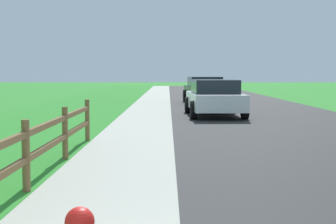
# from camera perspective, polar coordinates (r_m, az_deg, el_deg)

# --- Properties ---
(ground_plane) EXTENTS (120.00, 120.00, 0.00)m
(ground_plane) POSITION_cam_1_polar(r_m,az_deg,el_deg) (27.67, 0.26, 1.17)
(ground_plane) COLOR #2D882A
(road_asphalt) EXTENTS (7.00, 66.00, 0.01)m
(road_asphalt) POSITION_cam_1_polar(r_m,az_deg,el_deg) (29.89, 6.97, 1.39)
(road_asphalt) COLOR #2C2C2C
(road_asphalt) RESTS_ON ground
(curb_concrete) EXTENTS (6.00, 66.00, 0.01)m
(curb_concrete) POSITION_cam_1_polar(r_m,az_deg,el_deg) (29.81, -5.54, 1.40)
(curb_concrete) COLOR #B4B4A4
(curb_concrete) RESTS_ON ground
(grass_verge) EXTENTS (5.00, 66.00, 0.00)m
(grass_verge) POSITION_cam_1_polar(r_m,az_deg,el_deg) (29.99, -8.39, 1.39)
(grass_verge) COLOR #2D882A
(grass_verge) RESTS_ON ground
(rail_fence) EXTENTS (0.11, 10.30, 1.01)m
(rail_fence) POSITION_cam_1_polar(r_m,az_deg,el_deg) (6.98, -16.32, -4.29)
(rail_fence) COLOR brown
(rail_fence) RESTS_ON ground
(parked_suv_white) EXTENTS (2.17, 4.56, 1.39)m
(parked_suv_white) POSITION_cam_1_polar(r_m,az_deg,el_deg) (18.78, 5.43, 1.73)
(parked_suv_white) COLOR white
(parked_suv_white) RESTS_ON ground
(parked_car_black) EXTENTS (2.29, 5.06, 1.45)m
(parked_car_black) POSITION_cam_1_polar(r_m,az_deg,el_deg) (26.54, 4.32, 2.61)
(parked_car_black) COLOR black
(parked_car_black) RESTS_ON ground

